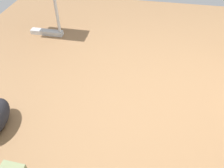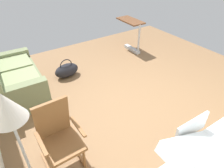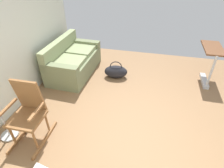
# 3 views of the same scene
# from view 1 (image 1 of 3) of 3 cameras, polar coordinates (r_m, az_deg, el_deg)

# --- Properties ---
(ground_plane) EXTENTS (6.33, 6.33, 0.00)m
(ground_plane) POSITION_cam_1_polar(r_m,az_deg,el_deg) (3.07, 7.14, -2.75)
(ground_plane) COLOR olive
(overbed_table) EXTENTS (0.84, 0.41, 0.84)m
(overbed_table) POSITION_cam_1_polar(r_m,az_deg,el_deg) (4.28, -17.99, 18.06)
(overbed_table) COLOR #B2B5BA
(overbed_table) RESTS_ON ground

